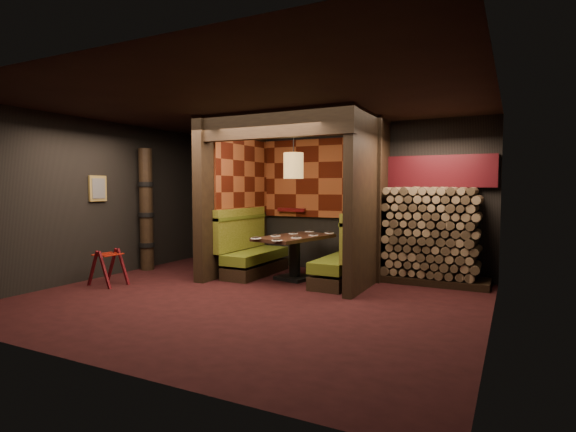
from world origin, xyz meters
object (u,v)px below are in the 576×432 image
Objects in this scene: totem_column at (146,210)px; firewood_stack at (436,236)px; pendant_lamp at (294,166)px; booth_bench_right at (346,260)px; dining_table at (295,249)px; booth_bench_left at (251,253)px; luggage_rack at (108,266)px.

totem_column reaches higher than firewood_stack.
firewood_stack is (5.33, 1.25, -0.37)m from totem_column.
totem_column is (-3.04, -0.44, -0.83)m from pendant_lamp.
totem_column reaches higher than booth_bench_right.
booth_bench_right is 0.96m from dining_table.
booth_bench_left is 0.96m from dining_table.
firewood_stack reaches higher than booth_bench_left.
firewood_stack is (3.25, 0.70, 0.42)m from booth_bench_left.
totem_column is (-0.46, 1.36, 0.87)m from luggage_rack.
booth_bench_left is 1.88m from pendant_lamp.
dining_table reaches higher than luggage_rack.
pendant_lamp is (-0.94, -0.11, 1.62)m from booth_bench_right.
dining_table is at bearing 90.00° from pendant_lamp.
firewood_stack is (1.35, 0.70, 0.42)m from booth_bench_right.
firewood_stack is at bearing 18.33° from dining_table.
firewood_stack is at bearing 19.45° from pendant_lamp.
booth_bench_right is at bearing 28.40° from luggage_rack.
firewood_stack is at bearing 28.11° from luggage_rack.
booth_bench_right is 1.51× the size of pendant_lamp.
totem_column reaches higher than luggage_rack.
booth_bench_right is at bearing 3.72° from dining_table.
dining_table is (-0.94, -0.06, 0.14)m from booth_bench_right.
dining_table is 1.48m from pendant_lamp.
dining_table is at bearing -176.28° from booth_bench_right.
dining_table is 3.18m from luggage_rack.
pendant_lamp is at bearing -6.70° from booth_bench_left.
booth_bench_right is 1.58m from firewood_stack.
firewood_stack is at bearing 27.35° from booth_bench_right.
booth_bench_right is at bearing 7.86° from totem_column.
booth_bench_left is 0.99× the size of dining_table.
pendant_lamp is 0.61× the size of firewood_stack.
dining_table is 0.93× the size of firewood_stack.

